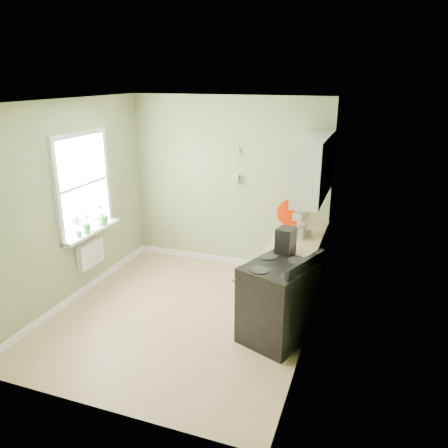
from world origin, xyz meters
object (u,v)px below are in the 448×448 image
(kettle, at_px, (293,213))
(coffee_maker, at_px, (285,242))
(stand_mixer, at_px, (301,224))
(stove, at_px, (278,302))

(kettle, bearing_deg, coffee_maker, -82.68)
(kettle, distance_m, coffee_maker, 1.43)
(stand_mixer, relative_size, kettle, 1.96)
(stand_mixer, bearing_deg, stove, -91.72)
(stove, relative_size, kettle, 5.38)
(coffee_maker, bearing_deg, kettle, 97.32)
(stove, xyz_separation_m, kettle, (-0.20, 1.82, 0.53))
(stove, relative_size, coffee_maker, 3.13)
(stove, relative_size, stand_mixer, 2.74)
(stove, bearing_deg, kettle, 96.41)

